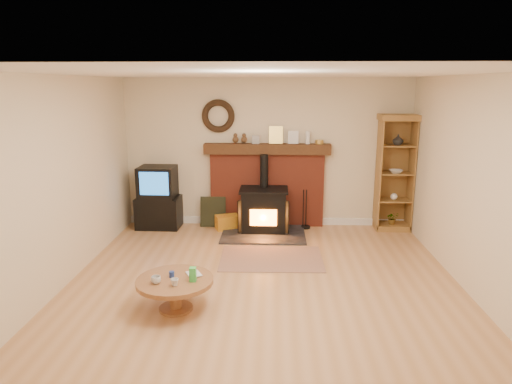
{
  "coord_description": "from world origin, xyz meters",
  "views": [
    {
      "loc": [
        0.13,
        -5.24,
        2.48
      ],
      "look_at": [
        -0.13,
        1.0,
        1.01
      ],
      "focal_mm": 32.0,
      "sensor_mm": 36.0,
      "label": 1
    }
  ],
  "objects_px": {
    "wood_stove": "(264,211)",
    "curio_cabinet": "(394,173)",
    "coffee_table": "(175,285)",
    "tv_unit": "(158,198)"
  },
  "relations": [
    {
      "from": "tv_unit",
      "to": "curio_cabinet",
      "type": "relative_size",
      "value": 0.55
    },
    {
      "from": "wood_stove",
      "to": "curio_cabinet",
      "type": "relative_size",
      "value": 0.7
    },
    {
      "from": "coffee_table",
      "to": "tv_unit",
      "type": "bearing_deg",
      "value": 107.22
    },
    {
      "from": "wood_stove",
      "to": "tv_unit",
      "type": "distance_m",
      "value": 1.88
    },
    {
      "from": "coffee_table",
      "to": "curio_cabinet",
      "type": "bearing_deg",
      "value": 44.59
    },
    {
      "from": "wood_stove",
      "to": "curio_cabinet",
      "type": "bearing_deg",
      "value": 7.12
    },
    {
      "from": "tv_unit",
      "to": "curio_cabinet",
      "type": "height_order",
      "value": "curio_cabinet"
    },
    {
      "from": "wood_stove",
      "to": "tv_unit",
      "type": "bearing_deg",
      "value": 174.09
    },
    {
      "from": "wood_stove",
      "to": "tv_unit",
      "type": "height_order",
      "value": "wood_stove"
    },
    {
      "from": "wood_stove",
      "to": "coffee_table",
      "type": "bearing_deg",
      "value": -108.0
    }
  ]
}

